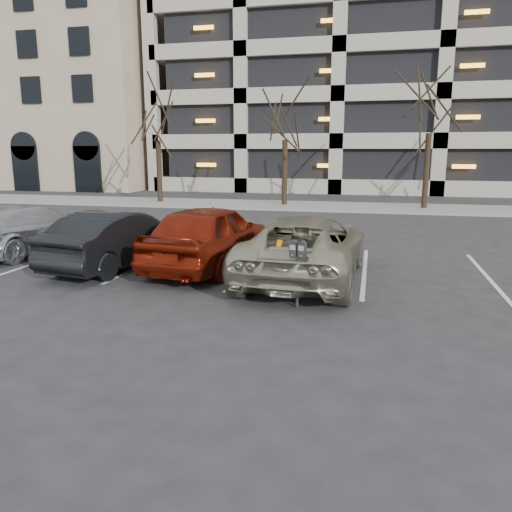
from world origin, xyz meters
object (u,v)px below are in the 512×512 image
car_red (210,235)px  tree_c (432,84)px  tree_a (156,101)px  car_silver (29,229)px  suv_silver (305,247)px  parking_meter (298,258)px  tree_b (286,98)px  car_dark (119,239)px

car_red → tree_c: bearing=-108.3°
car_red → tree_a: bearing=-55.8°
tree_c → car_red: (-6.41, -14.16, -5.13)m
car_silver → suv_silver: bearing=-179.9°
tree_a → car_red: tree_a is taller
parking_meter → car_silver: size_ratio=0.26×
tree_c → suv_silver: tree_c is taller
tree_b → car_silver: size_ratio=1.59×
car_silver → parking_meter: bearing=166.3°
tree_b → car_dark: 15.45m
parking_meter → car_dark: (-4.89, 2.34, -0.25)m
tree_b → car_red: bearing=-87.6°
suv_silver → car_silver: size_ratio=1.12×
tree_a → tree_c: (14.00, 0.00, 0.46)m
tree_a → car_dark: (5.33, -14.60, -4.77)m
suv_silver → tree_b: bearing=-76.3°
tree_b → car_dark: size_ratio=1.75×
tree_c → car_dark: size_ratio=1.90×
tree_b → car_silver: bearing=-110.3°
tree_b → parking_meter: bearing=-79.2°
parking_meter → tree_c: bearing=92.8°
parking_meter → car_dark: car_dark is taller
tree_c → tree_b: bearing=180.0°
suv_silver → car_red: (-2.47, 0.61, 0.08)m
parking_meter → car_silver: bearing=173.2°
tree_c → car_silver: 18.89m
tree_c → tree_a: bearing=180.0°
tree_c → parking_meter: (-3.78, -16.94, -4.98)m
car_red → car_silver: (-5.63, 0.57, -0.12)m
parking_meter → car_dark: size_ratio=0.29×
tree_a → car_red: bearing=-61.8°
car_red → car_dark: car_red is taller
car_dark → tree_a: bearing=-60.4°
car_red → parking_meter: bearing=139.3°
suv_silver → car_red: bearing=-11.7°
tree_a → car_dark: 16.26m
suv_silver → car_silver: 8.19m
tree_a → parking_meter: bearing=-58.9°
tree_a → suv_silver: (10.07, -14.76, -4.76)m
car_dark → parking_meter: bearing=164.0°
tree_b → car_silver: tree_b is taller
car_red → car_silver: car_red is taller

